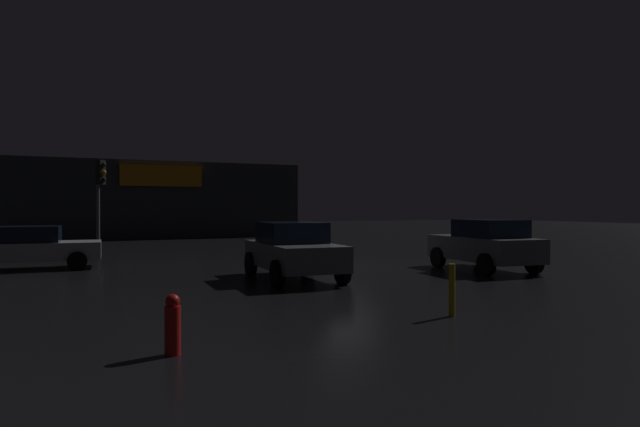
{
  "coord_description": "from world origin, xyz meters",
  "views": [
    {
      "loc": [
        -8.61,
        -17.42,
        2.0
      ],
      "look_at": [
        1.79,
        5.62,
        1.76
      ],
      "focal_mm": 31.06,
      "sensor_mm": 36.0,
      "label": 1
    }
  ],
  "objects_px": {
    "car_crossing": "(485,244)",
    "store_building": "(151,201)",
    "car_near": "(31,247)",
    "traffic_signal_main": "(100,188)",
    "fire_hydrant": "(173,325)",
    "car_far": "(293,250)"
  },
  "relations": [
    {
      "from": "traffic_signal_main",
      "to": "car_crossing",
      "type": "height_order",
      "value": "traffic_signal_main"
    },
    {
      "from": "store_building",
      "to": "car_far",
      "type": "relative_size",
      "value": 4.66
    },
    {
      "from": "traffic_signal_main",
      "to": "fire_hydrant",
      "type": "relative_size",
      "value": 4.85
    },
    {
      "from": "car_crossing",
      "to": "store_building",
      "type": "bearing_deg",
      "value": 103.4
    },
    {
      "from": "car_near",
      "to": "fire_hydrant",
      "type": "distance_m",
      "value": 12.91
    },
    {
      "from": "store_building",
      "to": "traffic_signal_main",
      "type": "bearing_deg",
      "value": -104.11
    },
    {
      "from": "traffic_signal_main",
      "to": "fire_hydrant",
      "type": "distance_m",
      "value": 17.69
    },
    {
      "from": "traffic_signal_main",
      "to": "car_crossing",
      "type": "bearing_deg",
      "value": -45.52
    },
    {
      "from": "traffic_signal_main",
      "to": "car_crossing",
      "type": "xyz_separation_m",
      "value": [
        11.0,
        -11.2,
        -2.02
      ]
    },
    {
      "from": "store_building",
      "to": "car_crossing",
      "type": "distance_m",
      "value": 29.07
    },
    {
      "from": "store_building",
      "to": "car_far",
      "type": "xyz_separation_m",
      "value": [
        0.28,
        -27.79,
        -1.74
      ]
    },
    {
      "from": "traffic_signal_main",
      "to": "car_far",
      "type": "height_order",
      "value": "traffic_signal_main"
    },
    {
      "from": "traffic_signal_main",
      "to": "fire_hydrant",
      "type": "height_order",
      "value": "traffic_signal_main"
    },
    {
      "from": "car_crossing",
      "to": "car_far",
      "type": "bearing_deg",
      "value": 176.09
    },
    {
      "from": "store_building",
      "to": "car_far",
      "type": "distance_m",
      "value": 27.85
    },
    {
      "from": "store_building",
      "to": "car_crossing",
      "type": "bearing_deg",
      "value": -76.6
    },
    {
      "from": "store_building",
      "to": "car_near",
      "type": "relative_size",
      "value": 4.52
    },
    {
      "from": "store_building",
      "to": "car_near",
      "type": "height_order",
      "value": "store_building"
    },
    {
      "from": "store_building",
      "to": "fire_hydrant",
      "type": "distance_m",
      "value": 34.86
    },
    {
      "from": "traffic_signal_main",
      "to": "car_crossing",
      "type": "distance_m",
      "value": 15.83
    },
    {
      "from": "store_building",
      "to": "fire_hydrant",
      "type": "bearing_deg",
      "value": -96.85
    },
    {
      "from": "car_near",
      "to": "car_far",
      "type": "bearing_deg",
      "value": -40.72
    }
  ]
}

